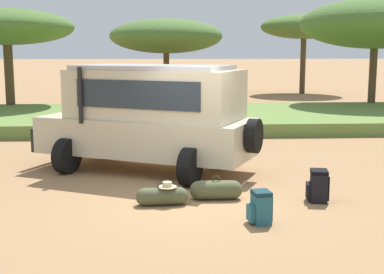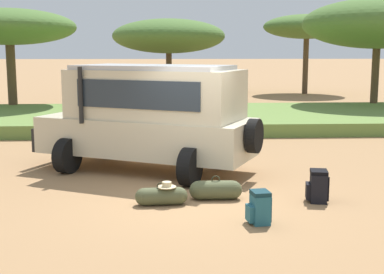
# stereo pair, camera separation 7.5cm
# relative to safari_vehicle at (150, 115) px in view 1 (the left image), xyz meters

# --- Properties ---
(ground_plane) EXTENTS (320.00, 320.00, 0.00)m
(ground_plane) POSITION_rel_safari_vehicle_xyz_m (0.89, -2.43, -1.29)
(ground_plane) COLOR #9E754C
(grass_bank) EXTENTS (120.00, 7.00, 0.44)m
(grass_bank) POSITION_rel_safari_vehicle_xyz_m (0.89, 7.95, -1.07)
(grass_bank) COLOR olive
(grass_bank) RESTS_ON ground_plane
(safari_vehicle) EXTENTS (5.35, 3.91, 2.44)m
(safari_vehicle) POSITION_rel_safari_vehicle_xyz_m (0.00, 0.00, 0.00)
(safari_vehicle) COLOR beige
(safari_vehicle) RESTS_ON ground_plane
(backpack_beside_front_wheel) EXTENTS (0.45, 0.44, 0.60)m
(backpack_beside_front_wheel) POSITION_rel_safari_vehicle_xyz_m (3.14, -2.77, -1.00)
(backpack_beside_front_wheel) COLOR black
(backpack_beside_front_wheel) RESTS_ON ground_plane
(backpack_cluster_center) EXTENTS (0.41, 0.38, 0.54)m
(backpack_cluster_center) POSITION_rel_safari_vehicle_xyz_m (1.84, -3.96, -1.03)
(backpack_cluster_center) COLOR #235B6B
(backpack_cluster_center) RESTS_ON ground_plane
(duffel_bag_low_black_case) EXTENTS (0.95, 0.36, 0.43)m
(duffel_bag_low_black_case) POSITION_rel_safari_vehicle_xyz_m (0.26, -2.83, -1.13)
(duffel_bag_low_black_case) COLOR #4C5133
(duffel_bag_low_black_case) RESTS_ON ground_plane
(duffel_bag_soft_canvas) EXTENTS (0.99, 0.37, 0.46)m
(duffel_bag_soft_canvas) POSITION_rel_safari_vehicle_xyz_m (1.28, -2.52, -1.11)
(duffel_bag_soft_canvas) COLOR #4C5133
(duffel_bag_soft_canvas) RESTS_ON ground_plane
(acacia_tree_far_left) EXTENTS (5.62, 6.11, 4.51)m
(acacia_tree_far_left) POSITION_rel_safari_vehicle_xyz_m (-6.21, 11.21, 2.43)
(acacia_tree_far_left) COLOR brown
(acacia_tree_far_left) RESTS_ON ground_plane
(acacia_tree_left_mid) EXTENTS (7.22, 7.23, 4.76)m
(acacia_tree_left_mid) POSITION_rel_safari_vehicle_xyz_m (0.66, 22.67, 2.36)
(acacia_tree_left_mid) COLOR brown
(acacia_tree_left_mid) RESTS_ON ground_plane
(acacia_tree_centre_back) EXTENTS (5.47, 5.41, 5.00)m
(acacia_tree_centre_back) POSITION_rel_safari_vehicle_xyz_m (9.35, 21.65, 2.92)
(acacia_tree_centre_back) COLOR brown
(acacia_tree_centre_back) RESTS_ON ground_plane
(acacia_tree_right_mid) EXTENTS (6.57, 6.14, 5.00)m
(acacia_tree_right_mid) POSITION_rel_safari_vehicle_xyz_m (9.67, 11.10, 2.61)
(acacia_tree_right_mid) COLOR brown
(acacia_tree_right_mid) RESTS_ON ground_plane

